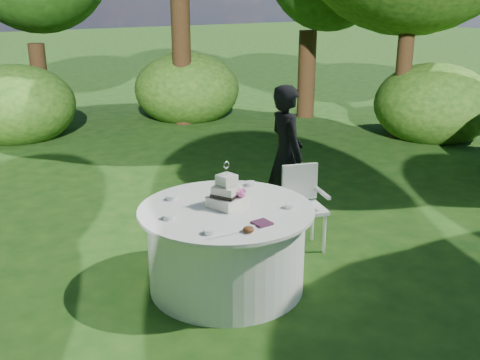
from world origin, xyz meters
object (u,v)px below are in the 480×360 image
guest (286,154)px  cake (227,194)px  chair (303,200)px  table (226,247)px  napkins (262,223)px

guest → cake: (-1.45, -0.92, 0.08)m
cake → chair: 1.21m
guest → table: bearing=136.3°
cake → napkins: bearing=-89.2°
table → cake: size_ratio=3.77×
napkins → guest: guest is taller
cake → table: bearing=-139.1°
napkins → chair: size_ratio=0.16×
table → chair: bearing=13.4°
guest → table: size_ratio=1.03×
napkins → cake: size_ratio=0.34×
cake → chair: (1.12, 0.25, -0.37)m
napkins → chair: bearing=33.9°
napkins → chair: chair is taller
guest → chair: guest is taller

